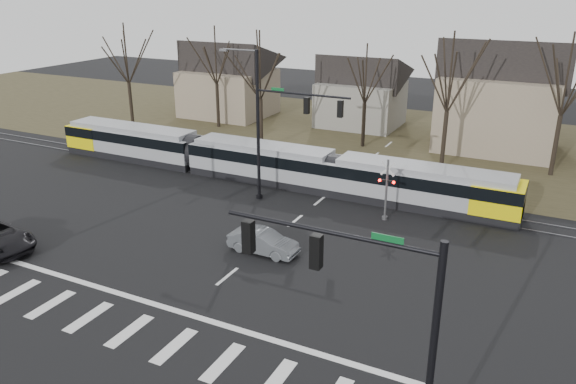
% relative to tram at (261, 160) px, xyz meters
% --- Properties ---
extents(ground, '(140.00, 140.00, 0.00)m').
position_rel_tram_xyz_m(ground, '(5.80, -16.00, -1.55)').
color(ground, black).
extents(grass_verge, '(140.00, 28.00, 0.01)m').
position_rel_tram_xyz_m(grass_verge, '(5.80, 16.00, -1.55)').
color(grass_verge, '#38331E').
rests_on(grass_verge, ground).
extents(crosswalk, '(27.00, 2.60, 0.01)m').
position_rel_tram_xyz_m(crosswalk, '(5.80, -20.00, -1.54)').
color(crosswalk, silver).
rests_on(crosswalk, ground).
extents(stop_line, '(28.00, 0.35, 0.01)m').
position_rel_tram_xyz_m(stop_line, '(5.80, -17.80, -1.54)').
color(stop_line, silver).
rests_on(stop_line, ground).
extents(lane_dashes, '(0.18, 30.00, 0.01)m').
position_rel_tram_xyz_m(lane_dashes, '(5.80, -0.00, -1.54)').
color(lane_dashes, silver).
rests_on(lane_dashes, ground).
extents(rail_pair, '(90.00, 1.52, 0.06)m').
position_rel_tram_xyz_m(rail_pair, '(5.80, -0.20, -1.52)').
color(rail_pair, '#59595E').
rests_on(rail_pair, ground).
extents(tram, '(37.55, 2.79, 2.85)m').
position_rel_tram_xyz_m(tram, '(0.00, 0.00, 0.00)').
color(tram, gray).
rests_on(tram, ground).
extents(sedan, '(1.51, 4.05, 1.32)m').
position_rel_tram_xyz_m(sedan, '(6.15, -10.78, -0.89)').
color(sedan, '#5B5F64').
rests_on(sedan, ground).
extents(signal_pole_near_right, '(6.72, 0.44, 8.00)m').
position_rel_tram_xyz_m(signal_pole_near_right, '(15.91, -22.00, 3.61)').
color(signal_pole_near_right, black).
rests_on(signal_pole_near_right, ground).
extents(signal_pole_far, '(9.28, 0.44, 10.20)m').
position_rel_tram_xyz_m(signal_pole_far, '(3.39, -3.50, 4.15)').
color(signal_pole_far, black).
rests_on(signal_pole_far, ground).
extents(rail_crossing_signal, '(1.08, 0.36, 4.00)m').
position_rel_tram_xyz_m(rail_crossing_signal, '(10.80, -3.21, 0.33)').
color(rail_crossing_signal, '#59595B').
rests_on(rail_crossing_signal, ground).
extents(tree_row, '(59.20, 7.20, 10.00)m').
position_rel_tram_xyz_m(tree_row, '(7.80, 10.00, 3.45)').
color(tree_row, black).
rests_on(tree_row, ground).
extents(house_a, '(9.72, 8.64, 8.60)m').
position_rel_tram_xyz_m(house_a, '(-14.20, 18.00, 2.91)').
color(house_a, gray).
rests_on(house_a, ground).
extents(house_b, '(8.64, 7.56, 7.65)m').
position_rel_tram_xyz_m(house_b, '(0.80, 20.00, 2.42)').
color(house_b, gray).
rests_on(house_b, ground).
extents(house_c, '(10.80, 8.64, 10.10)m').
position_rel_tram_xyz_m(house_c, '(14.80, 17.00, 3.68)').
color(house_c, gray).
rests_on(house_c, ground).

